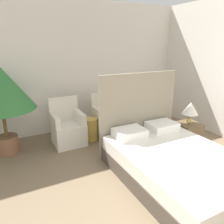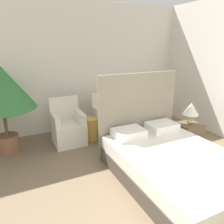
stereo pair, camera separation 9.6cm
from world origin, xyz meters
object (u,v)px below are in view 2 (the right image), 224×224
object	(u,v)px
side_table	(91,129)
potted_palm	(0,88)
armchair_near_window_right	(109,122)
armchair_near_window_left	(68,129)
table_lamp	(191,110)
bed	(172,161)
nightstand	(188,135)

from	to	relation	value
side_table	potted_palm	bearing A→B (deg)	174.39
armchair_near_window_right	potted_palm	xyz separation A→B (m)	(-2.06, 0.10, 0.94)
armchair_near_window_left	table_lamp	world-z (taller)	armchair_near_window_left
armchair_near_window_right	table_lamp	bearing A→B (deg)	-46.14
side_table	bed	bearing A→B (deg)	-71.14
armchair_near_window_right	potted_palm	world-z (taller)	potted_palm
bed	nightstand	bearing A→B (deg)	34.68
bed	table_lamp	distance (m)	1.33
potted_palm	side_table	bearing A→B (deg)	-5.61
armchair_near_window_left	nightstand	size ratio (longest dim) A/B	1.99
potted_palm	table_lamp	xyz separation A→B (m)	(3.25, -1.28, -0.47)
nightstand	side_table	bearing A→B (deg)	146.06
nightstand	side_table	distance (m)	2.00
nightstand	table_lamp	size ratio (longest dim) A/B	1.08
armchair_near_window_left	table_lamp	xyz separation A→B (m)	(2.12, -1.18, 0.46)
table_lamp	armchair_near_window_left	bearing A→B (deg)	150.81
table_lamp	side_table	world-z (taller)	table_lamp
nightstand	side_table	size ratio (longest dim) A/B	0.97
armchair_near_window_right	nightstand	xyz separation A→B (m)	(1.19, -1.17, -0.06)
table_lamp	side_table	bearing A→B (deg)	145.75
potted_palm	armchair_near_window_right	bearing A→B (deg)	-2.73
bed	side_table	bearing A→B (deg)	108.86
potted_palm	nightstand	xyz separation A→B (m)	(3.26, -1.27, -1.00)
armchair_near_window_right	table_lamp	distance (m)	1.74
armchair_near_window_right	table_lamp	xyz separation A→B (m)	(1.19, -1.18, 0.46)
bed	side_table	distance (m)	1.94
potted_palm	bed	bearing A→B (deg)	-41.80
bed	side_table	world-z (taller)	bed
armchair_near_window_right	table_lamp	size ratio (longest dim) A/B	2.14
potted_palm	nightstand	distance (m)	3.64
table_lamp	potted_palm	bearing A→B (deg)	158.48
bed	table_lamp	bearing A→B (deg)	34.62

